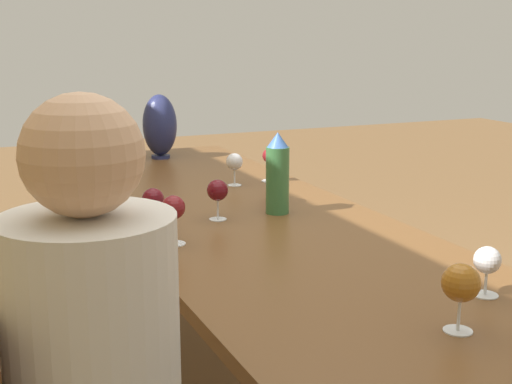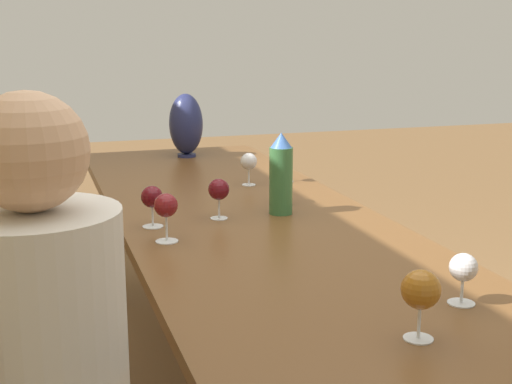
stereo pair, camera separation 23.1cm
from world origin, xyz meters
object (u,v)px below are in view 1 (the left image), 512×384
Objects in this scene: vase at (160,126)px; chair_far at (15,326)px; wine_glass_6 at (218,191)px; wine_glass_1 at (173,209)px; wine_glass_2 at (153,200)px; water_bottle at (278,174)px; wine_glass_5 at (234,162)px; wine_glass_4 at (461,284)px; wine_glass_3 at (270,157)px; water_tumbler at (276,192)px; wine_glass_7 at (487,262)px.

vase is 0.34× the size of chair_far.
chair_far reaches higher than wine_glass_6.
wine_glass_1 is at bearing 165.35° from vase.
chair_far is at bearing 81.62° from wine_glass_2.
wine_glass_6 is (-0.00, 0.22, -0.04)m from water_bottle.
wine_glass_5 is 1.08m from chair_far.
wine_glass_1 and wine_glass_4 have the same top height.
wine_glass_1 is at bearing 137.92° from wine_glass_3.
wine_glass_4 is at bearing 169.99° from wine_glass_3.
wine_glass_6 is at bearing 90.52° from water_bottle.
water_tumbler is 0.58× the size of wine_glass_3.
wine_glass_2 is 0.15× the size of chair_far.
water_tumbler is 0.61× the size of wine_glass_5.
vase is 0.73m from wine_glass_5.
vase reaches higher than wine_glass_5.
chair_far is at bearing 88.20° from water_bottle.
water_tumbler is at bearing -175.22° from wine_glass_5.
wine_glass_1 is 0.82m from wine_glass_5.
wine_glass_7 is (-0.90, -0.34, -0.01)m from wine_glass_6.
wine_glass_5 is 0.14× the size of chair_far.
wine_glass_5 is at bearing 4.78° from water_tumbler.
wine_glass_2 reaches higher than water_tumbler.
water_bottle is 1.05m from wine_glass_4.
vase reaches higher than wine_glass_4.
water_tumbler is 1.04m from wine_glass_7.
wine_glass_3 reaches higher than wine_glass_5.
wine_glass_2 is 1.07m from wine_glass_4.
wine_glass_7 reaches higher than water_tumbler.
vase is at bearing 5.04° from wine_glass_7.
water_tumbler is 0.54× the size of wine_glass_4.
wine_glass_4 is 0.24m from wine_glass_7.
chair_far is (-1.17, 0.81, -0.44)m from vase.
wine_glass_3 is at bearing -66.84° from chair_far.
water_bottle reaches higher than wine_glass_4.
wine_glass_3 is (-0.71, -0.26, -0.06)m from vase.
wine_glass_7 is at bearing -141.42° from wine_glass_1.
wine_glass_1 is 0.30m from wine_glass_6.
wine_glass_1 reaches higher than wine_glass_7.
wine_glass_2 is at bearing -98.38° from chair_far.
wine_glass_5 is 0.97× the size of wine_glass_6.
wine_glass_3 is at bearing -42.08° from wine_glass_1.
water_bottle is at bearing 156.73° from water_tumbler.
wine_glass_2 is at bearing 129.17° from wine_glass_3.
water_bottle reaches higher than chair_far.
wine_glass_4 reaches higher than wine_glass_3.
wine_glass_1 reaches higher than water_tumbler.
wine_glass_2 is 0.97× the size of wine_glass_3.
wine_glass_6 is 0.15× the size of chair_far.
wine_glass_4 is 1.39m from chair_far.
water_tumbler is at bearing 158.83° from wine_glass_3.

